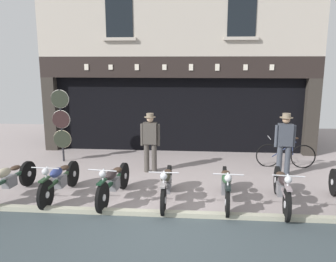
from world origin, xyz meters
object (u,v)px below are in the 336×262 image
tyre_sign_pole (61,120)px  advert_board_far (249,100)px  leaning_bicycle (286,155)px  motorcycle_far_left (9,179)px  advert_board_near (213,101)px  motorcycle_left (60,180)px  motorcycle_center (166,184)px  motorcycle_center_right (226,185)px  salesman_left (150,140)px  motorcycle_center_left (114,182)px  shopkeeper_center (285,141)px  motorcycle_right (282,187)px

tyre_sign_pole → advert_board_far: size_ratio=2.56×
tyre_sign_pole → leaning_bicycle: tyre_sign_pole is taller
motorcycle_far_left → advert_board_near: size_ratio=2.11×
motorcycle_left → motorcycle_far_left: bearing=7.3°
motorcycle_center → motorcycle_center_right: (1.33, 0.05, -0.01)m
tyre_sign_pole → salesman_left: bearing=-16.0°
motorcycle_center_left → tyre_sign_pole: tyre_sign_pole is taller
motorcycle_left → tyre_sign_pole: 3.17m
motorcycle_center → shopkeeper_center: 3.74m
motorcycle_far_left → motorcycle_center_left: 2.49m
motorcycle_center → salesman_left: size_ratio=1.17×
motorcycle_left → shopkeeper_center: 5.95m
tyre_sign_pole → leaning_bicycle: 6.99m
shopkeeper_center → leaning_bicycle: size_ratio=1.01×
motorcycle_far_left → motorcycle_center_right: size_ratio=1.01×
motorcycle_center → leaning_bicycle: bearing=-138.9°
motorcycle_far_left → motorcycle_left: motorcycle_left is taller
tyre_sign_pole → shopkeeper_center: bearing=-7.6°
shopkeeper_center → motorcycle_center_left: bearing=25.1°
tyre_sign_pole → leaning_bicycle: (6.92, -0.05, -0.96)m
motorcycle_far_left → salesman_left: 3.75m
tyre_sign_pole → advert_board_near: size_ratio=2.33×
motorcycle_center_left → motorcycle_center_right: 2.55m
motorcycle_center_left → motorcycle_center_right: motorcycle_center_left is taller
motorcycle_center_left → advert_board_near: size_ratio=2.10×
salesman_left → shopkeeper_center: size_ratio=0.97×
motorcycle_far_left → motorcycle_right: 6.25m
motorcycle_center_left → salesman_left: size_ratio=1.21×
motorcycle_far_left → motorcycle_center_right: (5.04, 0.05, -0.01)m
motorcycle_center → leaning_bicycle: 4.42m
advert_board_far → leaning_bicycle: (0.91, -1.73, -1.46)m
motorcycle_center → motorcycle_center_right: 1.33m
motorcycle_far_left → tyre_sign_pole: 3.08m
motorcycle_center_left → shopkeeper_center: (4.29, 2.03, 0.56)m
salesman_left → advert_board_far: (3.09, 2.51, 0.89)m
leaning_bicycle → shopkeeper_center: bearing=163.4°
salesman_left → motorcycle_right: bearing=148.7°
motorcycle_center_left → motorcycle_center_right: bearing=-173.1°
motorcycle_far_left → motorcycle_right: (6.25, -0.02, 0.01)m
shopkeeper_center → advert_board_far: advert_board_far is taller
motorcycle_right → advert_board_far: 4.84m
motorcycle_left → motorcycle_center_right: motorcycle_left is taller
shopkeeper_center → leaning_bicycle: (0.28, 0.83, -0.61)m
motorcycle_center → motorcycle_center_left: bearing=-0.5°
motorcycle_far_left → tyre_sign_pole: tyre_sign_pole is taller
advert_board_far → leaning_bicycle: advert_board_far is taller
motorcycle_far_left → motorcycle_center_right: bearing=-172.8°
shopkeeper_center → advert_board_near: (-1.86, 2.56, 0.81)m
salesman_left → motorcycle_center_right: bearing=136.3°
shopkeeper_center → motorcycle_far_left: bearing=16.7°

